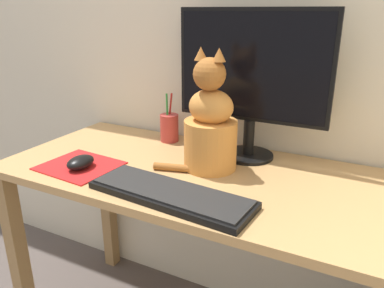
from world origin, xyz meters
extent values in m
cube|color=tan|center=(0.00, 0.00, 0.69)|extent=(1.30, 0.57, 0.02)
cube|color=olive|center=(-0.61, -0.24, 0.34)|extent=(0.05, 0.05, 0.68)
cube|color=olive|center=(-0.61, 0.24, 0.34)|extent=(0.05, 0.05, 0.68)
cylinder|color=black|center=(0.07, 0.19, 0.71)|extent=(0.17, 0.17, 0.01)
cylinder|color=black|center=(0.07, 0.19, 0.77)|extent=(0.04, 0.04, 0.12)
cube|color=black|center=(0.07, 0.19, 1.00)|extent=(0.49, 0.02, 0.35)
cube|color=black|center=(0.07, 0.18, 1.00)|extent=(0.47, 0.00, 0.32)
cube|color=black|center=(-0.02, -0.19, 0.71)|extent=(0.46, 0.18, 0.02)
cube|color=black|center=(-0.02, -0.19, 0.72)|extent=(0.44, 0.16, 0.01)
cube|color=red|center=(-0.38, -0.14, 0.70)|extent=(0.24, 0.22, 0.00)
ellipsoid|color=black|center=(-0.36, -0.15, 0.72)|extent=(0.07, 0.10, 0.04)
cylinder|color=#D6893D|center=(-0.01, 0.04, 0.78)|extent=(0.18, 0.18, 0.15)
ellipsoid|color=#D6893D|center=(-0.01, 0.04, 0.90)|extent=(0.15, 0.13, 0.11)
sphere|color=#A36028|center=(-0.01, 0.03, 0.99)|extent=(0.10, 0.10, 0.10)
cone|color=#A36028|center=(-0.04, 0.03, 1.05)|extent=(0.04, 0.04, 0.04)
cone|color=#A36028|center=(0.02, 0.03, 1.05)|extent=(0.04, 0.04, 0.04)
cylinder|color=#A36028|center=(-0.06, -0.02, 0.71)|extent=(0.21, 0.08, 0.02)
cylinder|color=#B23833|center=(-0.25, 0.21, 0.75)|extent=(0.07, 0.07, 0.10)
cylinder|color=red|center=(-0.25, 0.22, 0.81)|extent=(0.02, 0.01, 0.14)
cylinder|color=green|center=(-0.26, 0.20, 0.81)|extent=(0.01, 0.02, 0.14)
camera|label=1|loc=(0.43, -0.94, 1.17)|focal=35.00mm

